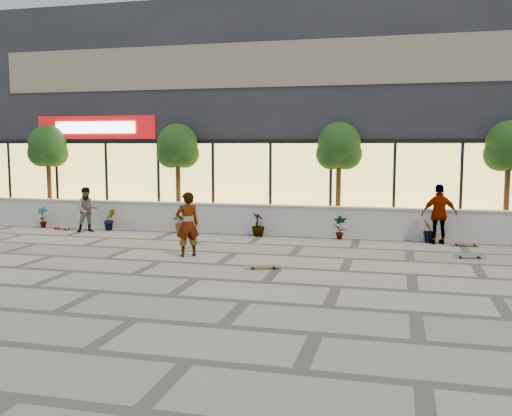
% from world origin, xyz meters
% --- Properties ---
extents(ground, '(80.00, 80.00, 0.00)m').
position_xyz_m(ground, '(0.00, 0.00, 0.00)').
color(ground, '#9D9688').
rests_on(ground, ground).
extents(planter_wall, '(22.00, 0.42, 1.04)m').
position_xyz_m(planter_wall, '(0.00, 7.00, 0.52)').
color(planter_wall, beige).
rests_on(planter_wall, ground).
extents(retail_building, '(24.00, 9.17, 8.50)m').
position_xyz_m(retail_building, '(-0.00, 12.49, 4.25)').
color(retail_building, black).
rests_on(retail_building, ground).
extents(shrub_a, '(0.43, 0.29, 0.81)m').
position_xyz_m(shrub_a, '(-8.50, 6.45, 0.41)').
color(shrub_a, black).
rests_on(shrub_a, ground).
extents(shrub_b, '(0.57, 0.57, 0.81)m').
position_xyz_m(shrub_b, '(-5.70, 6.45, 0.41)').
color(shrub_b, black).
rests_on(shrub_b, ground).
extents(shrub_c, '(0.68, 0.77, 0.81)m').
position_xyz_m(shrub_c, '(-2.90, 6.45, 0.41)').
color(shrub_c, black).
rests_on(shrub_c, ground).
extents(shrub_d, '(0.64, 0.64, 0.81)m').
position_xyz_m(shrub_d, '(-0.10, 6.45, 0.41)').
color(shrub_d, black).
rests_on(shrub_d, ground).
extents(shrub_e, '(0.46, 0.35, 0.81)m').
position_xyz_m(shrub_e, '(2.70, 6.45, 0.41)').
color(shrub_e, black).
rests_on(shrub_e, ground).
extents(shrub_f, '(0.55, 0.57, 0.81)m').
position_xyz_m(shrub_f, '(5.50, 6.45, 0.41)').
color(shrub_f, black).
rests_on(shrub_f, ground).
extents(tree_west, '(1.60, 1.50, 3.92)m').
position_xyz_m(tree_west, '(-9.00, 7.70, 2.99)').
color(tree_west, '#483319').
rests_on(tree_west, ground).
extents(tree_midwest, '(1.60, 1.50, 3.92)m').
position_xyz_m(tree_midwest, '(-3.50, 7.70, 2.99)').
color(tree_midwest, '#483319').
rests_on(tree_midwest, ground).
extents(tree_mideast, '(1.60, 1.50, 3.92)m').
position_xyz_m(tree_mideast, '(2.50, 7.70, 2.99)').
color(tree_mideast, '#483319').
rests_on(tree_mideast, ground).
extents(tree_east, '(1.60, 1.50, 3.92)m').
position_xyz_m(tree_east, '(8.00, 7.70, 2.99)').
color(tree_east, '#483319').
rests_on(tree_east, ground).
extents(skater_center, '(0.79, 0.74, 1.82)m').
position_xyz_m(skater_center, '(-1.17, 2.49, 0.91)').
color(skater_center, silver).
rests_on(skater_center, ground).
extents(skater_left, '(1.00, 0.95, 1.62)m').
position_xyz_m(skater_left, '(-6.26, 5.87, 0.81)').
color(skater_left, '#928B5E').
rests_on(skater_left, ground).
extents(skater_right_near, '(1.18, 0.68, 1.90)m').
position_xyz_m(skater_right_near, '(5.82, 6.30, 0.95)').
color(skater_right_near, silver).
rests_on(skater_right_near, ground).
extents(skateboard_center, '(0.89, 0.47, 0.10)m').
position_xyz_m(skateboard_center, '(1.28, 1.37, 0.09)').
color(skateboard_center, brown).
rests_on(skateboard_center, ground).
extents(skateboard_left, '(0.90, 0.46, 0.10)m').
position_xyz_m(skateboard_left, '(-7.52, 6.17, 0.09)').
color(skateboard_left, '#CC4A26').
rests_on(skateboard_left, ground).
extents(skateboard_right_near, '(0.86, 0.24, 0.10)m').
position_xyz_m(skateboard_right_near, '(6.60, 6.08, 0.09)').
color(skateboard_right_near, brown).
rests_on(skateboard_right_near, ground).
extents(skateboard_right_far, '(0.82, 0.35, 0.10)m').
position_xyz_m(skateboard_right_far, '(6.50, 4.08, 0.08)').
color(skateboard_right_far, '#414177').
rests_on(skateboard_right_far, ground).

